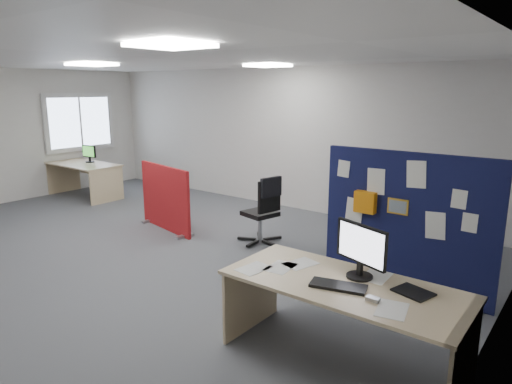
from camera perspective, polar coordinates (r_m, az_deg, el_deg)
The scene contains 17 objects.
floor at distance 6.82m, azimuth -14.75°, elevation -7.30°, with size 9.00×9.00×0.00m, color #4F5257.
ceiling at distance 6.44m, azimuth -16.16°, elevation 15.92°, with size 9.00×7.00×0.02m, color white.
wall_back at distance 9.02m, azimuth 2.63°, elevation 6.78°, with size 9.00×0.02×2.70m, color silver.
wall_right at distance 4.02m, azimuth 27.30°, elevation -2.27°, with size 0.02×7.00×2.70m, color silver.
window at distance 11.25m, azimuth -21.16°, elevation 8.16°, with size 0.06×1.70×1.30m.
ceiling_lights at distance 6.61m, azimuth -9.53°, elevation 15.88°, with size 4.10×4.10×0.04m.
navy_divider at distance 5.43m, azimuth 18.13°, elevation -3.72°, with size 1.97×0.30×1.62m.
main_desk at distance 4.01m, azimuth 11.12°, elevation -12.96°, with size 2.00×0.89×0.73m.
monitor_main at distance 3.94m, azimuth 12.97°, elevation -6.90°, with size 0.52×0.22×0.47m.
keyboard at distance 3.81m, azimuth 10.25°, elevation -11.47°, with size 0.45×0.18×0.03m, color black.
mouse at distance 3.64m, azimuth 14.40°, elevation -12.83°, with size 0.10×0.06×0.03m, color #9A9B9F.
paper_tray at distance 3.86m, azimuth 19.06°, elevation -11.75°, with size 0.28×0.22×0.01m, color black.
red_divider at distance 7.66m, azimuth -11.30°, elevation -0.82°, with size 1.42×0.34×1.08m.
second_desk at distance 10.50m, azimuth -20.57°, elevation 2.45°, with size 1.70×0.85×0.73m.
monitor_second at distance 10.54m, azimuth -20.13°, elevation 4.61°, with size 0.41×0.18×0.37m.
office_chair at distance 6.77m, azimuth 1.08°, elevation -1.84°, with size 0.68×0.67×1.03m.
desk_papers at distance 4.00m, azimuth 7.64°, elevation -10.33°, with size 1.53×0.82×0.00m.
Camera 1 is at (5.14, -3.85, 2.30)m, focal length 32.00 mm.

